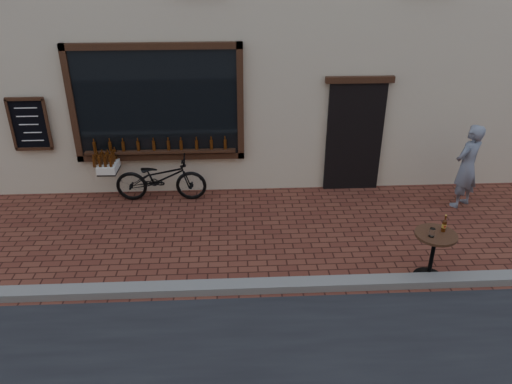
{
  "coord_description": "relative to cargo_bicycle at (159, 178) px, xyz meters",
  "views": [
    {
      "loc": [
        -0.52,
        -5.68,
        4.62
      ],
      "look_at": [
        -0.16,
        1.2,
        1.1
      ],
      "focal_mm": 35.0,
      "sensor_mm": 36.0,
      "label": 1
    }
  ],
  "objects": [
    {
      "name": "ground",
      "position": [
        1.95,
        -3.14,
        -0.47
      ],
      "size": [
        90.0,
        90.0,
        0.0
      ],
      "primitive_type": "plane",
      "color": "#55251B",
      "rests_on": "ground"
    },
    {
      "name": "kerb",
      "position": [
        1.95,
        -2.94,
        -0.41
      ],
      "size": [
        90.0,
        0.25,
        0.12
      ],
      "primitive_type": "cube",
      "color": "slate",
      "rests_on": "ground"
    },
    {
      "name": "cargo_bicycle",
      "position": [
        0.0,
        0.0,
        0.0
      ],
      "size": [
        2.1,
        0.66,
        0.99
      ],
      "rotation": [
        0.0,
        0.0,
        1.54
      ],
      "color": "black",
      "rests_on": "ground"
    },
    {
      "name": "bistro_table",
      "position": [
        4.37,
        -2.79,
        0.09
      ],
      "size": [
        0.61,
        0.61,
        1.05
      ],
      "color": "black",
      "rests_on": "ground"
    },
    {
      "name": "pedestrian",
      "position": [
        5.8,
        -0.54,
        0.34
      ],
      "size": [
        0.71,
        0.64,
        1.63
      ],
      "primitive_type": "imported",
      "rotation": [
        0.0,
        0.0,
        3.69
      ],
      "color": "slate",
      "rests_on": "ground"
    }
  ]
}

